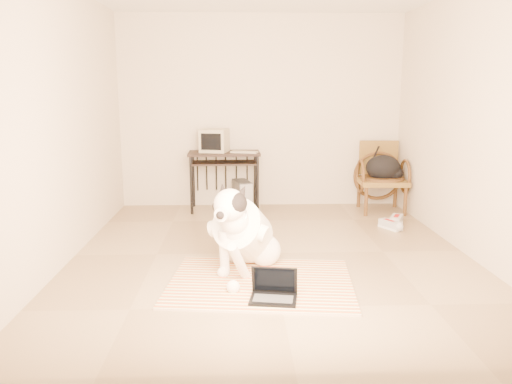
{
  "coord_description": "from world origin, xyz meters",
  "views": [
    {
      "loc": [
        -0.34,
        -4.92,
        1.65
      ],
      "look_at": [
        -0.17,
        -0.48,
        0.74
      ],
      "focal_mm": 35.0,
      "sensor_mm": 36.0,
      "label": 1
    }
  ],
  "objects": [
    {
      "name": "computer_desk",
      "position": [
        -0.52,
        1.93,
        0.7
      ],
      "size": [
        0.99,
        0.57,
        0.82
      ],
      "color": "black",
      "rests_on": "floor"
    },
    {
      "name": "desk_keyboard",
      "position": [
        -0.24,
        1.84,
        0.83
      ],
      "size": [
        0.38,
        0.23,
        0.02
      ],
      "primitive_type": "cube",
      "rotation": [
        0.0,
        0.0,
        -0.29
      ],
      "color": "tan",
      "rests_on": "computer_desk"
    },
    {
      "name": "sneaker_left",
      "position": [
        1.52,
        0.87,
        0.05
      ],
      "size": [
        0.25,
        0.32,
        0.11
      ],
      "color": "white",
      "rests_on": "floor"
    },
    {
      "name": "backpack",
      "position": [
        1.67,
        1.75,
        0.6
      ],
      "size": [
        0.51,
        0.39,
        0.35
      ],
      "color": "black",
      "rests_on": "rattan_chair"
    },
    {
      "name": "crt_monitor",
      "position": [
        -0.65,
        1.97,
        0.97
      ],
      "size": [
        0.42,
        0.4,
        0.32
      ],
      "color": "tan",
      "rests_on": "computer_desk"
    },
    {
      "name": "laptop",
      "position": [
        -0.06,
        -1.2,
        0.08
      ],
      "size": [
        0.41,
        0.32,
        0.26
      ],
      "color": "black",
      "rests_on": "rug"
    },
    {
      "name": "dog",
      "position": [
        -0.29,
        -0.49,
        0.36
      ],
      "size": [
        0.68,
        1.23,
        0.9
      ],
      "color": "white",
      "rests_on": "rug"
    },
    {
      "name": "wall_left",
      "position": [
        -2.0,
        0.0,
        1.35
      ],
      "size": [
        0.0,
        4.5,
        4.5
      ],
      "primitive_type": "plane",
      "rotation": [
        1.57,
        0.0,
        1.57
      ],
      "color": "beige",
      "rests_on": "floor"
    },
    {
      "name": "rug",
      "position": [
        -0.14,
        -0.83,
        0.01
      ],
      "size": [
        1.7,
        1.37,
        0.02
      ],
      "color": "#EA5C2B",
      "rests_on": "floor"
    },
    {
      "name": "wall_front",
      "position": [
        0.0,
        -2.25,
        1.35
      ],
      "size": [
        4.5,
        0.0,
        4.5
      ],
      "primitive_type": "plane",
      "rotation": [
        -1.57,
        0.0,
        0.0
      ],
      "color": "beige",
      "rests_on": "floor"
    },
    {
      "name": "floor",
      "position": [
        0.0,
        0.0,
        0.0
      ],
      "size": [
        4.5,
        4.5,
        0.0
      ],
      "primitive_type": "plane",
      "color": "#9A815E",
      "rests_on": "ground"
    },
    {
      "name": "wall_back",
      "position": [
        0.0,
        2.25,
        1.35
      ],
      "size": [
        4.5,
        0.0,
        4.5
      ],
      "primitive_type": "plane",
      "rotation": [
        1.57,
        0.0,
        0.0
      ],
      "color": "beige",
      "rests_on": "floor"
    },
    {
      "name": "wall_right",
      "position": [
        2.0,
        0.0,
        1.35
      ],
      "size": [
        0.0,
        4.5,
        4.5
      ],
      "primitive_type": "plane",
      "rotation": [
        1.57,
        0.0,
        -1.57
      ],
      "color": "beige",
      "rests_on": "floor"
    },
    {
      "name": "rattan_chair",
      "position": [
        1.65,
        1.82,
        0.48
      ],
      "size": [
        0.66,
        0.64,
        0.96
      ],
      "color": "olive",
      "rests_on": "floor"
    },
    {
      "name": "pc_tower",
      "position": [
        -0.27,
        1.91,
        0.21
      ],
      "size": [
        0.29,
        0.48,
        0.42
      ],
      "color": "#454547",
      "rests_on": "floor"
    },
    {
      "name": "sneaker_right",
      "position": [
        1.64,
        1.04,
        0.05
      ],
      "size": [
        0.26,
        0.35,
        0.12
      ],
      "color": "white",
      "rests_on": "floor"
    }
  ]
}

